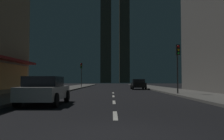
# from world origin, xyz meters

# --- Properties ---
(ground_plane) EXTENTS (78.00, 136.00, 0.10)m
(ground_plane) POSITION_xyz_m (0.00, 32.00, -0.05)
(ground_plane) COLOR black
(sidewalk_right) EXTENTS (4.00, 76.00, 0.15)m
(sidewalk_right) POSITION_xyz_m (7.00, 32.00, 0.07)
(sidewalk_right) COLOR #605E59
(sidewalk_right) RESTS_ON ground
(sidewalk_left) EXTENTS (4.00, 76.00, 0.15)m
(sidewalk_left) POSITION_xyz_m (-7.00, 32.00, 0.07)
(sidewalk_left) COLOR #605E59
(sidewalk_left) RESTS_ON ground
(lane_marking_center) EXTENTS (0.16, 23.00, 0.01)m
(lane_marking_center) POSITION_xyz_m (0.00, 8.40, 0.01)
(lane_marking_center) COLOR silver
(lane_marking_center) RESTS_ON ground
(skyscraper_distant_tall) EXTENTS (5.82, 5.94, 46.20)m
(skyscraper_distant_tall) POSITION_xyz_m (-3.47, 126.22, 23.10)
(skyscraper_distant_tall) COLOR #454234
(skyscraper_distant_tall) RESTS_ON ground
(skyscraper_distant_mid) EXTENTS (5.69, 6.66, 52.75)m
(skyscraper_distant_mid) POSITION_xyz_m (6.91, 130.61, 26.38)
(skyscraper_distant_mid) COLOR #484436
(skyscraper_distant_mid) RESTS_ON ground
(car_parked_near) EXTENTS (1.98, 4.24, 1.45)m
(car_parked_near) POSITION_xyz_m (-3.60, 7.08, 0.74)
(car_parked_near) COLOR silver
(car_parked_near) RESTS_ON ground
(car_parked_far) EXTENTS (1.98, 4.24, 1.45)m
(car_parked_far) POSITION_xyz_m (3.60, 28.68, 0.74)
(car_parked_far) COLOR black
(car_parked_far) RESTS_ON ground
(fire_hydrant_far_left) EXTENTS (0.42, 0.30, 0.65)m
(fire_hydrant_far_left) POSITION_xyz_m (-5.90, 21.36, 0.45)
(fire_hydrant_far_left) COLOR gold
(fire_hydrant_far_left) RESTS_ON sidewalk_left
(traffic_light_near_right) EXTENTS (0.32, 0.48, 4.20)m
(traffic_light_near_right) POSITION_xyz_m (5.50, 15.04, 3.19)
(traffic_light_near_right) COLOR #2D2D2D
(traffic_light_near_right) RESTS_ON sidewalk_right
(traffic_light_far_left) EXTENTS (0.32, 0.48, 4.20)m
(traffic_light_far_left) POSITION_xyz_m (-5.50, 36.70, 3.19)
(traffic_light_far_left) COLOR #2D2D2D
(traffic_light_far_left) RESTS_ON sidewalk_left
(street_lamp_right) EXTENTS (1.96, 0.56, 6.58)m
(street_lamp_right) POSITION_xyz_m (5.38, 7.14, 5.07)
(street_lamp_right) COLOR #38383D
(street_lamp_right) RESTS_ON sidewalk_right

